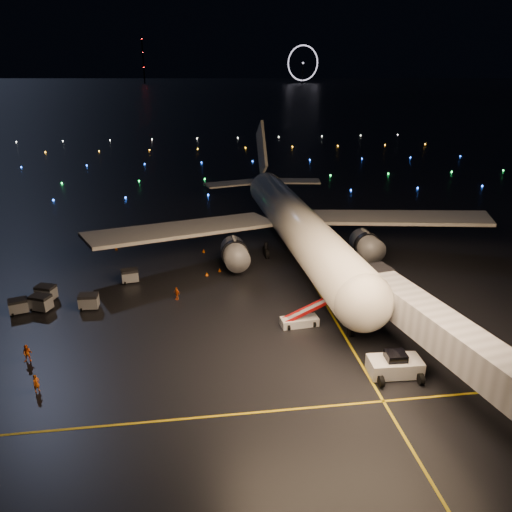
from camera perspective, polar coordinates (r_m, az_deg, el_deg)
The scene contains 21 objects.
ground at distance 343.68m, azimuth -7.52°, elevation 16.51°, with size 2000.00×2000.00×0.00m, color black.
lane_centre at distance 65.14m, azimuth 6.40°, elevation -2.83°, with size 0.25×80.00×0.02m, color gold.
lane_cross at distance 41.93m, azimuth -8.97°, elevation -17.98°, with size 60.00×0.25×0.02m, color gold.
airliner at distance 72.71m, azimuth 4.17°, elevation 6.76°, with size 58.96×56.01×16.70m, color silver, non-canonical shape.
pushback_tug at distance 47.49m, azimuth 15.60°, elevation -11.76°, with size 4.70×2.46×2.24m, color silver.
belt_loader at distance 53.71m, azimuth 5.01°, elevation -6.55°, with size 5.88×1.60×2.85m, color silver, non-canonical shape.
crew_a at distance 47.70m, azimuth -23.81°, elevation -13.17°, with size 0.61×0.40×1.66m, color orange.
crew_b at distance 52.32m, azimuth -24.67°, elevation -10.08°, with size 0.85×0.66×1.75m, color orange.
crew_c at distance 60.20m, azimuth -9.05°, elevation -4.23°, with size 0.92×0.38×1.58m, color orange.
safety_cone_0 at distance 67.67m, azimuth -4.19°, elevation -1.59°, with size 0.43×0.43×0.49m, color #E85D08.
safety_cone_1 at distance 74.80m, azimuth -6.02°, elevation 0.62°, with size 0.47×0.47×0.54m, color #E85D08.
safety_cone_2 at distance 66.52m, azimuth -5.64°, elevation -2.04°, with size 0.45×0.45×0.51m, color #E85D08.
safety_cone_3 at distance 78.22m, azimuth -15.69°, elevation 0.85°, with size 0.46×0.46×0.53m, color #E85D08.
ferris_wheel at distance 782.07m, azimuth 5.39°, elevation 20.96°, with size 50.00×4.00×52.00m, color black, non-canonical shape.
radio_mast at distance 784.74m, azimuth -12.77°, elevation 21.01°, with size 1.80×1.80×64.00m, color black.
taxiway_lights at distance 150.96m, azimuth -6.56°, elevation 10.98°, with size 164.00×92.00×0.36m, color black, non-canonical shape.
baggage_cart_0 at distance 66.02m, azimuth -14.22°, elevation -2.22°, with size 2.06×1.44×1.75m, color gray.
baggage_cart_1 at distance 60.35m, azimuth -18.57°, elevation -4.95°, with size 2.12×1.48×1.80m, color gray.
baggage_cart_2 at distance 64.33m, azimuth -22.87°, elevation -3.89°, with size 2.15×1.51×1.83m, color gray.
baggage_cart_3 at distance 62.31m, azimuth -25.51°, elevation -5.20°, with size 2.00×1.40×1.70m, color gray.
baggage_cart_4 at distance 61.89m, azimuth -23.36°, elevation -4.94°, with size 2.19×1.53×1.86m, color gray.
Camera 1 is at (-3.17, -42.66, 26.24)m, focal length 35.00 mm.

